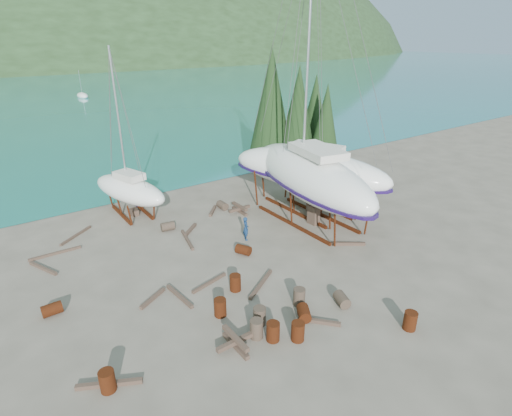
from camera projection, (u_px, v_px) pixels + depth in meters
ground at (267, 272)px, 22.24m from camera, size 600.00×600.00×0.00m
far_house_right at (65, 60)px, 179.05m from camera, size 6.60×5.60×5.60m
cypress_near_right at (298, 114)px, 35.64m from camera, size 3.60×3.60×10.00m
cypress_mid_right at (325, 125)px, 35.29m from camera, size 3.06×3.06×8.50m
cypress_back_left at (271, 102)px, 35.98m from camera, size 4.14×4.14×11.50m
cypress_far_right at (315, 115)px, 38.22m from camera, size 3.24×3.24×9.00m
moored_boat_mid at (82, 96)px, 87.18m from camera, size 2.00×5.00×6.05m
large_sailboat_near at (309, 175)px, 27.16m from camera, size 6.56×14.10×21.39m
large_sailboat_far at (309, 169)px, 29.13m from camera, size 7.88×12.78×19.49m
small_sailboat_shore at (129, 189)px, 28.88m from camera, size 4.35×7.59×11.58m
worker at (246, 228)px, 25.52m from camera, size 0.52×0.65×1.57m
drum_0 at (107, 381)px, 14.60m from camera, size 0.58×0.58×0.88m
drum_1 at (342, 300)px, 19.39m from camera, size 0.86×1.03×0.58m
drum_2 at (52, 309)px, 18.69m from camera, size 0.89×0.59×0.58m
drum_3 at (298, 331)px, 17.06m from camera, size 0.58×0.58×0.88m
drum_5 at (260, 316)px, 18.01m from camera, size 0.58×0.58×0.88m
drum_6 at (243, 250)px, 23.95m from camera, size 0.91×1.05×0.58m
drum_7 at (410, 321)px, 17.71m from camera, size 0.58×0.58×0.88m
drum_9 at (168, 226)px, 26.93m from camera, size 0.96×0.72×0.58m
drum_10 at (220, 307)px, 18.58m from camera, size 0.58×0.58×0.88m
drum_11 at (222, 205)px, 30.32m from camera, size 0.59×0.89×0.58m
drum_12 at (304, 313)px, 18.45m from camera, size 0.96×1.05×0.58m
drum_13 at (273, 332)px, 17.05m from camera, size 0.58×0.58×0.88m
drum_14 at (235, 283)px, 20.46m from camera, size 0.58×0.58×0.88m
drum_16 at (257, 329)px, 17.21m from camera, size 0.58×0.58×0.88m
drum_17 at (299, 297)px, 19.35m from camera, size 0.58×0.58×0.88m
timber_0 at (76, 235)px, 26.18m from camera, size 2.35×1.83×0.14m
timber_1 at (348, 244)px, 25.06m from camera, size 1.83×1.43×0.19m
timber_4 at (153, 298)px, 19.83m from camera, size 1.66×1.02×0.17m
timber_5 at (261, 284)px, 20.98m from camera, size 2.52×1.60×0.16m
timber_6 at (213, 211)px, 29.85m from camera, size 1.35×1.46×0.19m
timber_7 at (325, 322)px, 18.15m from camera, size 1.09×1.20×0.17m
timber_8 at (190, 230)px, 26.91m from camera, size 1.48×1.31×0.19m
timber_10 at (187, 240)px, 25.60m from camera, size 0.77×2.74×0.16m
timber_11 at (209, 283)px, 21.09m from camera, size 2.29×0.68×0.15m
timber_12 at (179, 296)px, 19.99m from camera, size 0.37×2.36×0.17m
timber_14 at (109, 384)px, 14.91m from camera, size 2.24×1.29×0.18m
timber_15 at (55, 253)px, 23.99m from camera, size 2.93×0.19×0.15m
timber_17 at (43, 268)px, 22.42m from camera, size 1.09×2.21×0.16m
timber_pile_fore at (235, 342)px, 16.68m from camera, size 1.80×1.80×0.60m
timber_pile_aft at (240, 209)px, 29.68m from camera, size 1.80×1.80×0.60m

